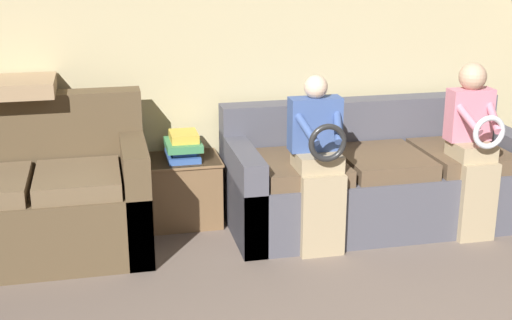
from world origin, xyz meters
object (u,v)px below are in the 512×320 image
at_px(couch_side, 36,200).
at_px(book_stack, 183,146).
at_px(side_shelf, 184,189).
at_px(throw_pillow, 19,87).
at_px(couch_main, 374,179).
at_px(child_right_seated, 473,142).
at_px(child_left_seated, 319,158).

xyz_separation_m(couch_side, book_stack, (1.01, 0.29, 0.22)).
height_order(side_shelf, throw_pillow, throw_pillow).
bearing_deg(couch_main, child_right_seated, -34.09).
relative_size(couch_side, child_right_seated, 1.21).
distance_m(couch_main, book_stack, 1.40).
height_order(couch_side, side_shelf, couch_side).
bearing_deg(child_left_seated, throw_pillow, 161.24).
bearing_deg(child_left_seated, couch_main, 34.61).
bearing_deg(side_shelf, child_right_seated, -18.38).
bearing_deg(throw_pillow, couch_main, -6.01).
relative_size(side_shelf, book_stack, 1.62).
relative_size(child_right_seated, book_stack, 3.75).
height_order(child_right_seated, throw_pillow, child_right_seated).
distance_m(couch_main, couch_side, 2.36).
height_order(child_right_seated, book_stack, child_right_seated).
height_order(couch_side, child_right_seated, child_right_seated).
distance_m(child_left_seated, book_stack, 1.03).
bearing_deg(throw_pillow, couch_side, -77.83).
height_order(couch_main, child_left_seated, child_left_seated).
height_order(couch_side, book_stack, couch_side).
bearing_deg(book_stack, couch_main, -10.96).
distance_m(child_left_seated, child_right_seated, 1.10).
bearing_deg(couch_main, child_left_seated, -145.39).
xyz_separation_m(side_shelf, throw_pillow, (-1.07, -0.00, 0.81)).
distance_m(child_right_seated, throw_pillow, 3.06).
bearing_deg(throw_pillow, book_stack, 0.37).
xyz_separation_m(couch_main, throw_pillow, (-2.42, 0.26, 0.74)).
relative_size(book_stack, throw_pillow, 0.69).
xyz_separation_m(child_left_seated, side_shelf, (-0.80, 0.64, -0.38)).
distance_m(couch_main, side_shelf, 1.38).
bearing_deg(child_right_seated, book_stack, 161.56).
bearing_deg(book_stack, child_left_seated, -38.67).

